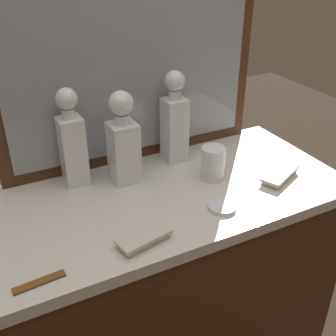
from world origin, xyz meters
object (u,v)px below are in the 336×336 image
porcelain_dish (222,207)px  tortoiseshell_comb (39,282)px  crystal_decanter_far_right (124,146)px  silver_brush_far_right (280,175)px  crystal_tumbler_far_right (213,164)px  crystal_decanter_center (72,146)px  silver_brush_left (144,239)px  crystal_decanter_left (174,126)px

porcelain_dish → tortoiseshell_comb: bearing=-173.9°
crystal_decanter_far_right → porcelain_dish: bearing=-56.0°
silver_brush_far_right → porcelain_dish: size_ratio=1.98×
crystal_tumbler_far_right → crystal_decanter_far_right: bearing=155.1°
crystal_decanter_center → porcelain_dish: crystal_decanter_center is taller
crystal_decanter_far_right → silver_brush_left: bearing=-103.8°
crystal_decanter_far_right → crystal_tumbler_far_right: (0.25, -0.12, -0.07)m
silver_brush_far_right → tortoiseshell_comb: (-0.77, -0.11, -0.01)m
crystal_decanter_left → porcelain_dish: size_ratio=3.72×
crystal_decanter_center → tortoiseshell_comb: (-0.20, -0.38, -0.12)m
crystal_decanter_far_right → silver_brush_far_right: bearing=-26.6°
silver_brush_left → crystal_decanter_far_right: bearing=76.2°
crystal_decanter_left → crystal_decanter_far_right: bearing=-166.1°
silver_brush_left → tortoiseshell_comb: (-0.26, -0.02, -0.01)m
silver_brush_left → porcelain_dish: 0.26m
crystal_decanter_far_right → crystal_decanter_left: size_ratio=0.94×
crystal_decanter_center → crystal_decanter_left: bearing=-1.0°
crystal_tumbler_far_right → porcelain_dish: bearing=-113.0°
crystal_decanter_center → silver_brush_left: 0.38m
crystal_decanter_left → porcelain_dish: bearing=-93.1°
tortoiseshell_comb → porcelain_dish: bearing=6.1°
crystal_decanter_far_right → crystal_decanter_center: size_ratio=0.95×
crystal_decanter_left → crystal_decanter_center: (-0.34, 0.01, 0.00)m
crystal_decanter_far_right → crystal_decanter_center: 0.15m
crystal_tumbler_far_right → silver_brush_far_right: 0.21m
crystal_decanter_center → silver_brush_left: bearing=-79.8°
porcelain_dish → crystal_decanter_center: bearing=134.7°
crystal_decanter_left → silver_brush_left: crystal_decanter_left is taller
porcelain_dish → crystal_decanter_far_right: bearing=124.0°
crystal_tumbler_far_right → silver_brush_far_right: bearing=-28.8°
crystal_decanter_center → tortoiseshell_comb: crystal_decanter_center is taller
crystal_decanter_far_right → silver_brush_far_right: (0.43, -0.22, -0.11)m
crystal_decanter_far_right → silver_brush_far_right: crystal_decanter_far_right is taller
crystal_tumbler_far_right → tortoiseshell_comb: size_ratio=0.89×
crystal_decanter_center → tortoiseshell_comb: size_ratio=2.58×
crystal_decanter_far_right → silver_brush_left: crystal_decanter_far_right is taller
crystal_decanter_far_right → crystal_tumbler_far_right: size_ratio=2.76×
silver_brush_left → porcelain_dish: bearing=7.7°
crystal_decanter_far_right → porcelain_dish: crystal_decanter_far_right is taller
crystal_decanter_left → crystal_tumbler_far_right: (0.05, -0.17, -0.08)m
crystal_decanter_far_right → crystal_decanter_left: crystal_decanter_left is taller
silver_brush_far_right → crystal_decanter_far_right: bearing=153.4°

